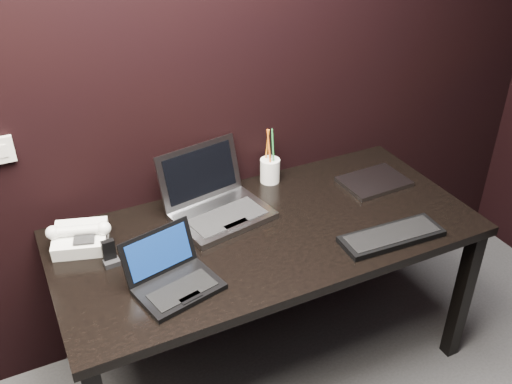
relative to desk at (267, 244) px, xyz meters
name	(u,v)px	position (x,y,z in m)	size (l,w,h in m)	color
wall_back	(153,76)	(-0.30, 0.40, 0.64)	(4.00, 4.00, 0.00)	black
desk	(267,244)	(0.00, 0.00, 0.00)	(1.70, 0.80, 0.74)	black
netbook	(173,278)	(-0.45, -0.16, 0.11)	(0.33, 0.31, 0.18)	black
silver_laptop	(217,204)	(-0.14, 0.19, 0.13)	(0.43, 0.40, 0.26)	gray
ext_keyboard	(392,236)	(0.41, -0.27, 0.09)	(0.43, 0.16, 0.03)	black
closed_laptop	(374,182)	(0.60, 0.10, 0.09)	(0.30, 0.22, 0.02)	gray
desk_phone	(80,237)	(-0.70, 0.21, 0.12)	(0.25, 0.23, 0.12)	white
mobile_phone	(110,255)	(-0.62, 0.06, 0.12)	(0.06, 0.05, 0.10)	black
pen_cup	(270,169)	(0.18, 0.33, 0.14)	(0.12, 0.12, 0.26)	white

